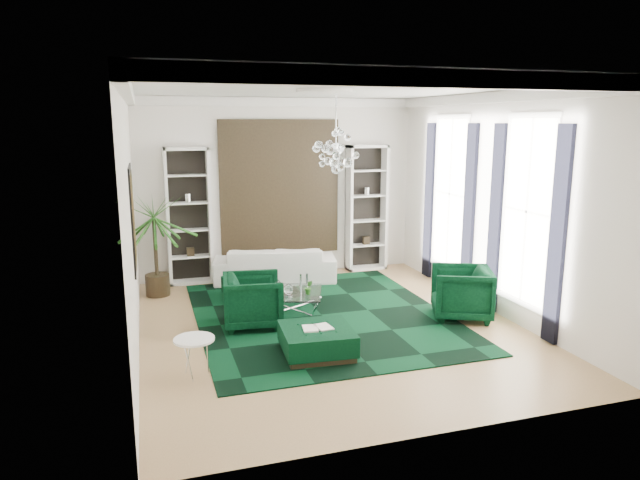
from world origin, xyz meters
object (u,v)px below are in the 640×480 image
object	(u,v)px
armchair_left	(253,301)
armchair_right	(461,293)
ottoman_front	(317,341)
coffee_table	(291,302)
ottoman_side	(250,290)
sofa	(275,264)
palm	(155,232)
side_table	(195,358)

from	to	relation	value
armchair_left	armchair_right	world-z (taller)	armchair_right
armchair_left	ottoman_front	world-z (taller)	armchair_left
coffee_table	ottoman_side	size ratio (longest dim) A/B	1.20
sofa	palm	bearing A→B (deg)	19.17
coffee_table	side_table	xyz separation A→B (m)	(-1.84, -2.14, 0.07)
ottoman_front	coffee_table	bearing A→B (deg)	87.03
ottoman_side	palm	world-z (taller)	palm
armchair_right	sofa	bearing A→B (deg)	-118.20
sofa	coffee_table	distance (m)	2.08
armchair_left	armchair_right	xyz separation A→B (m)	(3.46, -0.65, 0.01)
sofa	side_table	distance (m)	4.66
armchair_left	ottoman_front	bearing A→B (deg)	-148.77
sofa	side_table	bearing A→B (deg)	75.74
side_table	palm	xyz separation A→B (m)	(-0.37, 3.87, 0.99)
sofa	ottoman_front	distance (m)	4.00
sofa	coffee_table	world-z (taller)	sofa
armchair_left	coffee_table	distance (m)	0.93
coffee_table	ottoman_front	distance (m)	1.93
armchair_left	sofa	bearing A→B (deg)	-13.32
armchair_left	armchair_right	distance (m)	3.52
coffee_table	palm	size ratio (longest dim) A/B	0.43
sofa	armchair_left	distance (m)	2.71
coffee_table	side_table	bearing A→B (deg)	-130.74
coffee_table	palm	distance (m)	3.00
ottoman_front	armchair_right	bearing A→B (deg)	15.77
side_table	palm	size ratio (longest dim) A/B	0.21
sofa	palm	xyz separation A→B (m)	(-2.39, -0.32, 0.88)
side_table	armchair_left	bearing A→B (deg)	56.58
palm	coffee_table	bearing A→B (deg)	-38.24
sofa	ottoman_front	size ratio (longest dim) A/B	2.52
side_table	ottoman_side	bearing A→B (deg)	66.96
sofa	armchair_left	xyz separation A→B (m)	(-0.94, -2.55, 0.07)
coffee_table	palm	world-z (taller)	palm
armchair_right	side_table	xyz separation A→B (m)	(-4.55, -1.00, -0.19)
armchair_right	coffee_table	xyz separation A→B (m)	(-2.71, 1.14, -0.26)
armchair_right	palm	bearing A→B (deg)	-96.80
palm	side_table	bearing A→B (deg)	-84.61
side_table	sofa	bearing A→B (deg)	64.20
armchair_left	side_table	distance (m)	1.98
ottoman_side	coffee_table	bearing A→B (deg)	-58.99
ottoman_front	armchair_left	bearing A→B (deg)	114.28
armchair_left	ottoman_side	distance (m)	1.43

